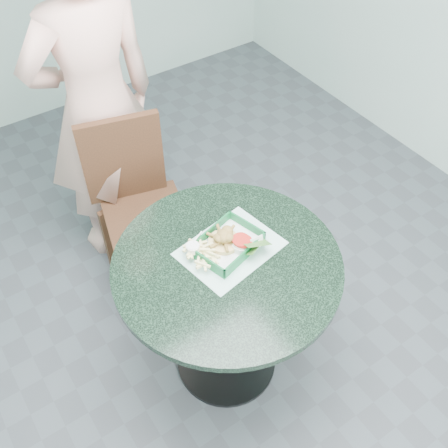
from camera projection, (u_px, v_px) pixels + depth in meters
floor at (226, 361)px, 2.56m from camera, size 4.00×5.00×0.02m
cafe_table at (227, 291)px, 2.14m from camera, size 0.89×0.89×0.75m
dining_chair at (136, 195)px, 2.59m from camera, size 0.39×0.39×0.93m
diner_person at (91, 75)px, 2.36m from camera, size 0.81×0.56×2.13m
placemat at (230, 252)px, 2.06m from camera, size 0.42×0.34×0.00m
food_basket at (227, 249)px, 2.05m from camera, size 0.25×0.18×0.05m
crab_sandwich at (225, 241)px, 2.03m from camera, size 0.12×0.12×0.07m
fries_pile at (201, 250)px, 2.01m from camera, size 0.12×0.13×0.04m
sauce_ramekin at (192, 244)px, 2.02m from camera, size 0.05×0.05×0.03m
garnish_cup at (244, 250)px, 2.01m from camera, size 0.12×0.12×0.05m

